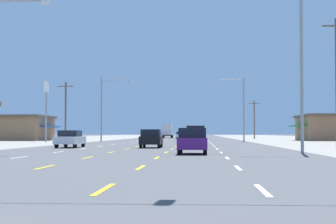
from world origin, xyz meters
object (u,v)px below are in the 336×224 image
hatchback_inner_right_nearest (192,141)px  box_truck_inner_left_distant_b (167,130)px  sedan_center_turn_farthest (181,135)px  streetlight_right_row_0 (296,60)px  sedan_inner_left_far (149,136)px  sedan_inner_right_farther (199,136)px  hatchback_center_turn_near (151,138)px  streetlight_right_row_1 (241,105)px  pole_sign_left_row_2 (46,98)px  streetlight_left_row_1 (105,104)px  suv_inner_right_midfar (196,135)px  sedan_far_left_mid (70,139)px  sedan_far_left_distant_a (150,135)px

hatchback_inner_right_nearest → box_truck_inner_left_distant_b: 94.71m
sedan_center_turn_farthest → streetlight_right_row_0: size_ratio=0.45×
sedan_inner_left_far → sedan_inner_right_farther: bearing=67.7°
hatchback_center_turn_near → streetlight_right_row_1: streetlight_right_row_1 is taller
pole_sign_left_row_2 → streetlight_right_row_1: bearing=9.7°
streetlight_right_row_0 → hatchback_center_turn_near: bearing=130.4°
streetlight_left_row_1 → hatchback_center_turn_near: bearing=-73.3°
sedan_inner_left_far → suv_inner_right_midfar: bearing=-73.1°
sedan_inner_left_far → box_truck_inner_left_distant_b: 47.48m
sedan_far_left_mid → sedan_far_left_distant_a: bearing=90.0°
sedan_inner_right_farther → hatchback_center_turn_near: bearing=-94.3°
hatchback_center_turn_near → streetlight_right_row_0: (9.98, -11.74, 4.92)m
hatchback_inner_right_nearest → suv_inner_right_midfar: size_ratio=0.80×
suv_inner_right_midfar → sedan_center_turn_farthest: size_ratio=1.09×
sedan_far_left_mid → sedan_far_left_distant_a: size_ratio=1.00×
sedan_center_turn_farthest → streetlight_right_row_1: size_ratio=0.50×
sedan_center_turn_farthest → sedan_far_left_mid: bearing=-96.3°
hatchback_inner_right_nearest → sedan_center_turn_farthest: 77.70m
suv_inner_right_midfar → box_truck_inner_left_distant_b: box_truck_inner_left_distant_b is taller
suv_inner_right_midfar → sedan_inner_left_far: suv_inner_right_midfar is taller
sedan_far_left_mid → pole_sign_left_row_2: (-9.79, 26.71, 5.25)m
sedan_far_left_mid → streetlight_left_row_1: (-2.52, 31.28, 4.62)m
hatchback_center_turn_near → streetlight_right_row_0: bearing=-49.6°
hatchback_center_turn_near → suv_inner_right_midfar: size_ratio=0.80×
streetlight_right_row_0 → streetlight_left_row_1: streetlight_right_row_0 is taller
suv_inner_right_midfar → pole_sign_left_row_2: 26.33m
hatchback_center_turn_near → streetlight_right_row_1: 33.23m
sedan_center_turn_farthest → pole_sign_left_row_2: bearing=-114.2°
sedan_far_left_mid → sedan_inner_right_farther: size_ratio=1.00×
hatchback_inner_right_nearest → sedan_far_left_distant_a: hatchback_inner_right_nearest is taller
suv_inner_right_midfar → box_truck_inner_left_distant_b: size_ratio=0.68×
sedan_far_left_mid → pole_sign_left_row_2: size_ratio=0.55×
hatchback_inner_right_nearest → sedan_inner_left_far: hatchback_inner_right_nearest is taller
hatchback_inner_right_nearest → sedan_far_left_mid: bearing=128.5°
streetlight_left_row_1 → streetlight_right_row_1: streetlight_left_row_1 is taller
streetlight_right_row_1 → hatchback_inner_right_nearest: bearing=-98.1°
hatchback_inner_right_nearest → box_truck_inner_left_distant_b: (-7.06, 94.44, 1.05)m
sedan_far_left_mid → streetlight_left_row_1: 31.72m
box_truck_inner_left_distant_b → streetlight_right_row_1: 51.80m
hatchback_inner_right_nearest → hatchback_center_turn_near: (-3.62, 13.12, 0.00)m
pole_sign_left_row_2 → sedan_inner_right_farther: bearing=50.1°
hatchback_inner_right_nearest → streetlight_left_row_1: streetlight_left_row_1 is taller
sedan_far_left_mid → box_truck_inner_left_distant_b: size_ratio=0.62×
suv_inner_right_midfar → hatchback_center_turn_near: bearing=-108.5°
sedan_inner_left_far → sedan_far_left_distant_a: same height
sedan_inner_left_far → pole_sign_left_row_2: bearing=-152.3°
sedan_inner_left_far → sedan_far_left_distant_a: size_ratio=1.00×
sedan_far_left_mid → box_truck_inner_left_distant_b: 81.29m
pole_sign_left_row_2 → streetlight_right_row_0: size_ratio=0.82×
sedan_inner_left_far → sedan_center_turn_farthest: size_ratio=1.00×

